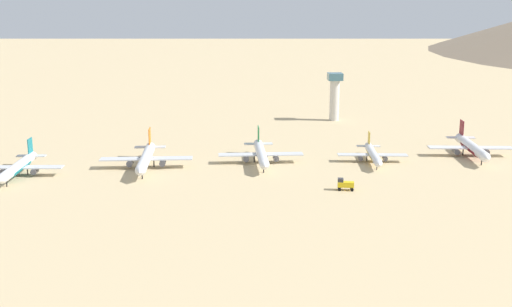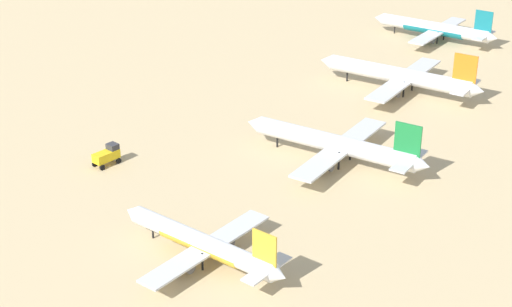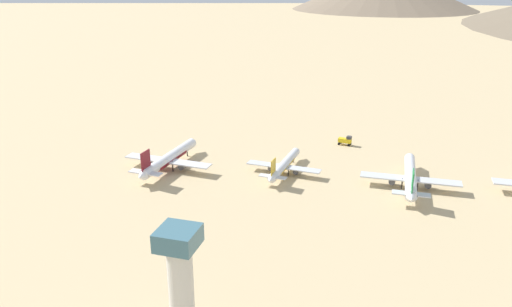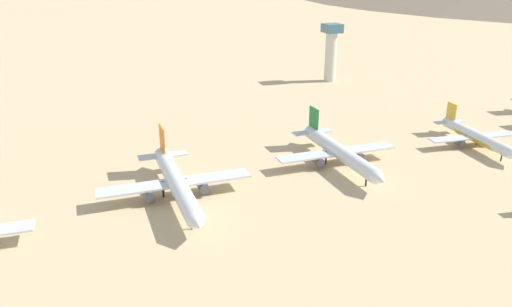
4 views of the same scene
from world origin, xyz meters
The scene contains 8 objects.
ground_plane centered at (0.00, 0.00, 0.00)m, with size 1800.00×1800.00×0.00m, color tan.
parked_jet_0 centered at (11.67, -84.05, 3.55)m, with size 36.95×29.95×10.67m.
parked_jet_1 centered at (2.59, -41.25, 4.02)m, with size 41.31×33.48×11.94m.
parked_jet_2 centered at (-3.16, 0.77, 3.82)m, with size 39.27×31.84×11.34m.
parked_jet_3 centered at (-2.96, 42.95, 3.12)m, with size 32.55×26.48×9.38m.
parked_jet_4 centered at (-10.37, 83.33, 3.87)m, with size 40.38×32.83×11.64m.
service_truck centered at (32.81, 26.04, 2.08)m, with size 3.35×5.48×3.90m.
control_tower centered at (-90.08, 42.28, 13.61)m, with size 7.20×7.20×24.01m.
Camera 1 is at (232.29, -11.26, 60.20)m, focal length 45.57 mm.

